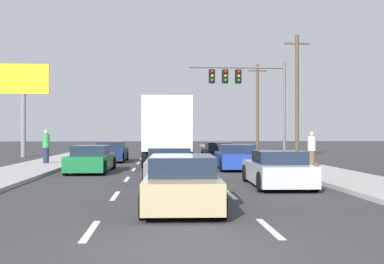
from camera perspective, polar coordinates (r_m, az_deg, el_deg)
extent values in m
plane|color=#333335|center=(32.53, -3.15, -3.32)|extent=(140.00, 140.00, 0.00)
cube|color=#9E9E99|center=(28.45, 10.73, -3.65)|extent=(3.00, 80.00, 0.14)
cube|color=#9E9E99|center=(28.26, -16.86, -3.67)|extent=(3.00, 80.00, 0.14)
cube|color=silver|center=(9.36, -11.98, -11.42)|extent=(0.14, 2.00, 0.01)
cube|color=silver|center=(14.26, -9.12, -7.49)|extent=(0.14, 2.00, 0.01)
cube|color=silver|center=(19.21, -7.75, -5.57)|extent=(0.14, 2.00, 0.01)
cube|color=silver|center=(24.19, -6.94, -4.44)|extent=(0.14, 2.00, 0.01)
cube|color=silver|center=(29.17, -6.41, -3.69)|extent=(0.14, 2.00, 0.01)
cube|color=silver|center=(34.16, -6.04, -3.16)|extent=(0.14, 2.00, 0.01)
cube|color=silver|center=(39.15, -5.76, -2.77)|extent=(0.14, 2.00, 0.01)
cube|color=silver|center=(44.14, -5.54, -2.46)|extent=(0.14, 2.00, 0.01)
cube|color=silver|center=(49.13, -5.37, -2.22)|extent=(0.14, 2.00, 0.01)
cube|color=silver|center=(54.13, -5.23, -2.02)|extent=(0.14, 2.00, 0.01)
cube|color=silver|center=(9.50, 9.19, -11.24)|extent=(0.14, 2.00, 0.01)
cube|color=silver|center=(14.36, 4.64, -7.44)|extent=(0.14, 2.00, 0.01)
cube|color=silver|center=(19.28, 2.43, -5.55)|extent=(0.14, 2.00, 0.01)
cube|color=silver|center=(24.24, 1.13, -4.43)|extent=(0.14, 2.00, 0.01)
cube|color=silver|center=(29.22, 0.28, -3.68)|extent=(0.14, 2.00, 0.01)
cube|color=silver|center=(34.20, -0.33, -3.16)|extent=(0.14, 2.00, 0.01)
cube|color=silver|center=(39.18, -0.78, -2.76)|extent=(0.14, 2.00, 0.01)
cube|color=silver|center=(44.17, -1.13, -2.46)|extent=(0.14, 2.00, 0.01)
cube|color=silver|center=(49.16, -1.41, -2.22)|extent=(0.14, 2.00, 0.01)
cube|color=silver|center=(54.15, -1.63, -2.02)|extent=(0.14, 2.00, 0.01)
cube|color=#141E4C|center=(30.82, -9.59, -2.60)|extent=(1.87, 4.21, 0.69)
cube|color=#192333|center=(30.88, -9.57, -1.55)|extent=(1.62, 2.03, 0.44)
cylinder|color=black|center=(32.46, -10.77, -2.76)|extent=(0.23, 0.64, 0.64)
cylinder|color=black|center=(32.28, -7.79, -2.78)|extent=(0.23, 0.64, 0.64)
cylinder|color=black|center=(29.40, -11.57, -3.04)|extent=(0.23, 0.64, 0.64)
cylinder|color=black|center=(29.20, -8.28, -3.06)|extent=(0.23, 0.64, 0.64)
cube|color=#196B38|center=(22.98, -11.87, -3.49)|extent=(1.83, 4.73, 0.67)
cube|color=#192333|center=(22.84, -11.92, -2.12)|extent=(1.57, 2.16, 0.44)
cylinder|color=black|center=(24.89, -13.05, -3.58)|extent=(0.23, 0.64, 0.64)
cylinder|color=black|center=(24.66, -9.35, -3.62)|extent=(0.23, 0.64, 0.64)
cylinder|color=black|center=(21.37, -14.78, -4.16)|extent=(0.23, 0.64, 0.64)
cylinder|color=black|center=(21.10, -10.48, -4.22)|extent=(0.23, 0.64, 0.64)
cube|color=white|center=(25.98, -2.96, 0.89)|extent=(2.52, 6.90, 2.66)
cube|color=red|center=(22.57, -2.98, 1.38)|extent=(2.16, 0.08, 0.36)
cube|color=yellow|center=(30.38, -2.95, -1.01)|extent=(2.34, 1.97, 2.10)
cylinder|color=black|center=(30.43, -5.12, -2.64)|extent=(0.32, 0.97, 0.96)
cylinder|color=black|center=(30.43, -0.78, -2.64)|extent=(0.32, 0.97, 0.96)
cylinder|color=black|center=(24.67, -5.64, -3.24)|extent=(0.32, 0.97, 0.96)
cylinder|color=black|center=(24.67, -0.29, -3.24)|extent=(0.32, 0.97, 0.96)
cube|color=slate|center=(18.22, -2.70, -4.37)|extent=(1.84, 4.15, 0.68)
cube|color=#192333|center=(18.25, -2.69, -2.57)|extent=(1.59, 2.03, 0.46)
cylinder|color=black|center=(19.75, -5.07, -4.50)|extent=(0.23, 0.64, 0.64)
cylinder|color=black|center=(19.75, -0.31, -4.50)|extent=(0.23, 0.64, 0.64)
cylinder|color=black|center=(16.75, -5.51, -5.29)|extent=(0.23, 0.64, 0.64)
cylinder|color=black|center=(16.75, 0.10, -5.29)|extent=(0.23, 0.64, 0.64)
cube|color=tan|center=(11.98, -1.19, -6.63)|extent=(1.91, 4.71, 0.67)
cube|color=#192333|center=(11.77, -1.18, -3.96)|extent=(1.62, 2.45, 0.47)
cylinder|color=black|center=(13.78, -4.65, -6.43)|extent=(0.24, 0.65, 0.64)
cylinder|color=black|center=(13.79, 2.13, -6.42)|extent=(0.24, 0.65, 0.64)
cylinder|color=black|center=(10.27, -5.66, -8.61)|extent=(0.24, 0.65, 0.64)
cylinder|color=black|center=(10.28, 3.48, -8.60)|extent=(0.24, 0.65, 0.64)
cube|color=black|center=(30.64, 3.12, -2.67)|extent=(1.76, 4.69, 0.63)
cube|color=#192333|center=(30.37, 3.17, -1.65)|extent=(1.54, 2.38, 0.47)
cylinder|color=black|center=(32.34, 1.33, -2.77)|extent=(0.22, 0.64, 0.64)
cylinder|color=black|center=(32.52, 4.17, -2.76)|extent=(0.22, 0.64, 0.64)
cylinder|color=black|center=(28.78, 1.94, -3.11)|extent=(0.22, 0.64, 0.64)
cylinder|color=black|center=(28.98, 5.12, -3.09)|extent=(0.22, 0.64, 0.64)
cube|color=#1E389E|center=(24.12, 5.31, -3.30)|extent=(1.96, 4.16, 0.69)
cube|color=#192333|center=(23.93, 5.36, -2.00)|extent=(1.69, 1.79, 0.42)
cylinder|color=black|center=(25.53, 2.88, -3.50)|extent=(0.23, 0.64, 0.64)
cylinder|color=black|center=(25.76, 6.78, -3.47)|extent=(0.23, 0.64, 0.64)
cylinder|color=black|center=(22.52, 3.63, -3.95)|extent=(0.23, 0.64, 0.64)
cylinder|color=black|center=(22.78, 8.03, -3.91)|extent=(0.23, 0.64, 0.64)
cube|color=#B7BABF|center=(16.75, 10.07, -4.77)|extent=(1.92, 4.32, 0.67)
cube|color=#192333|center=(16.40, 10.31, -2.96)|extent=(1.62, 1.86, 0.42)
cylinder|color=black|center=(18.17, 6.46, -4.88)|extent=(0.24, 0.65, 0.64)
cylinder|color=black|center=(18.49, 11.56, -4.80)|extent=(0.24, 0.65, 0.64)
cylinder|color=black|center=(15.06, 8.23, -5.88)|extent=(0.24, 0.65, 0.64)
cylinder|color=black|center=(15.44, 14.32, -5.74)|extent=(0.24, 0.65, 0.64)
cylinder|color=#595B56|center=(34.99, 10.93, 2.57)|extent=(0.20, 0.20, 6.91)
cylinder|color=#595B56|center=(34.55, 5.37, 7.65)|extent=(6.86, 0.14, 0.14)
cube|color=black|center=(34.49, 5.52, 6.58)|extent=(0.40, 0.56, 0.95)
sphere|color=red|center=(34.22, 5.60, 7.13)|extent=(0.20, 0.20, 0.20)
sphere|color=orange|center=(34.18, 5.60, 6.64)|extent=(0.20, 0.20, 0.20)
sphere|color=green|center=(34.15, 5.60, 6.14)|extent=(0.20, 0.20, 0.20)
cube|color=black|center=(34.35, 3.95, 6.60)|extent=(0.40, 0.56, 0.95)
sphere|color=red|center=(34.08, 4.02, 7.16)|extent=(0.20, 0.20, 0.20)
sphere|color=orange|center=(34.04, 4.02, 6.66)|extent=(0.20, 0.20, 0.20)
sphere|color=green|center=(34.01, 4.02, 6.16)|extent=(0.20, 0.20, 0.20)
cube|color=black|center=(34.23, 2.38, 6.63)|extent=(0.40, 0.56, 0.95)
sphere|color=red|center=(33.96, 2.43, 7.19)|extent=(0.20, 0.20, 0.20)
sphere|color=orange|center=(33.93, 2.43, 6.69)|extent=(0.20, 0.20, 0.20)
sphere|color=green|center=(33.89, 2.43, 6.18)|extent=(0.20, 0.20, 0.20)
cylinder|color=brown|center=(34.20, 12.38, 4.09)|extent=(0.28, 0.28, 8.65)
cube|color=brown|center=(34.67, 12.38, 10.24)|extent=(1.80, 0.12, 0.12)
cylinder|color=brown|center=(45.23, 7.79, 2.80)|extent=(0.28, 0.28, 8.23)
cube|color=brown|center=(45.54, 7.79, 7.22)|extent=(1.80, 0.12, 0.12)
cylinder|color=slate|center=(38.28, -19.42, 0.74)|extent=(0.36, 0.36, 4.76)
cube|color=yellow|center=(38.49, -19.42, 5.97)|extent=(3.81, 0.20, 2.26)
cylinder|color=#1E233F|center=(27.93, -16.96, -2.68)|extent=(0.32, 0.32, 0.86)
cylinder|color=#338C3F|center=(27.90, -16.96, -1.03)|extent=(0.38, 0.38, 0.75)
sphere|color=tan|center=(27.90, -16.96, -0.02)|extent=(0.23, 0.23, 0.23)
cylinder|color=brown|center=(24.23, 14.04, -3.14)|extent=(0.32, 0.32, 0.81)
cylinder|color=beige|center=(24.20, 14.04, -1.34)|extent=(0.38, 0.38, 0.71)
sphere|color=tan|center=(24.20, 14.04, -0.23)|extent=(0.22, 0.22, 0.22)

